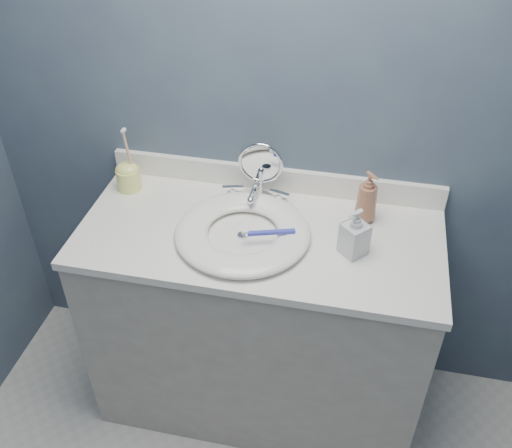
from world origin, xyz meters
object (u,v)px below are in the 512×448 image
(makeup_mirror, at_px, (261,170))
(soap_bottle_amber, at_px, (367,197))
(soap_bottle_clear, at_px, (355,232))
(toothbrush_holder, at_px, (128,175))

(makeup_mirror, height_order, soap_bottle_amber, makeup_mirror)
(soap_bottle_amber, distance_m, soap_bottle_clear, 0.18)
(soap_bottle_clear, bearing_deg, makeup_mirror, -168.67)
(soap_bottle_clear, distance_m, toothbrush_holder, 0.85)
(makeup_mirror, bearing_deg, toothbrush_holder, -176.99)
(toothbrush_holder, bearing_deg, makeup_mirror, 3.58)
(makeup_mirror, height_order, toothbrush_holder, toothbrush_holder)
(toothbrush_holder, bearing_deg, soap_bottle_clear, -12.86)
(soap_bottle_amber, relative_size, soap_bottle_clear, 1.15)
(makeup_mirror, xyz_separation_m, soap_bottle_amber, (0.37, -0.04, -0.03))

